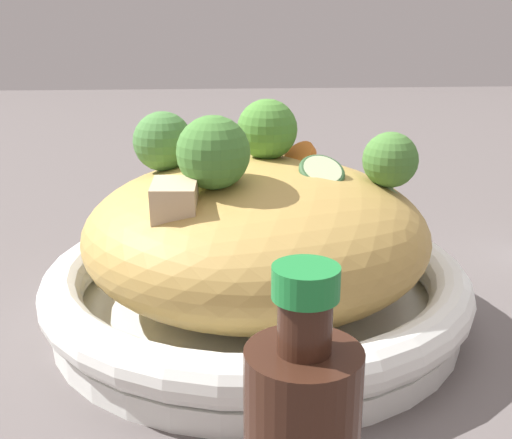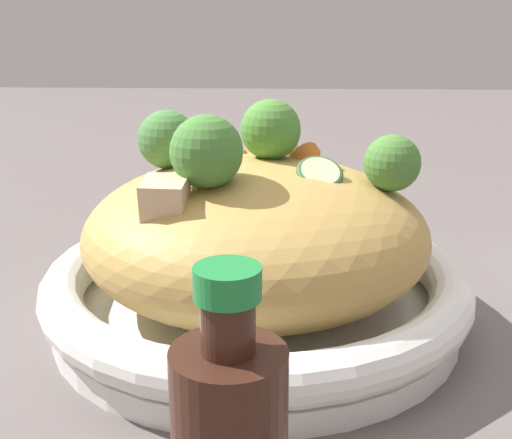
% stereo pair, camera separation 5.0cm
% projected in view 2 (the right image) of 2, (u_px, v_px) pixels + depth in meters
% --- Properties ---
extents(ground_plane, '(3.00, 3.00, 0.00)m').
position_uv_depth(ground_plane, '(256.00, 319.00, 0.53)').
color(ground_plane, '#5A5251').
extents(serving_bowl, '(0.33, 0.33, 0.05)m').
position_uv_depth(serving_bowl, '(256.00, 289.00, 0.52)').
color(serving_bowl, white).
rests_on(serving_bowl, ground_plane).
extents(noodle_heap, '(0.26, 0.26, 0.11)m').
position_uv_depth(noodle_heap, '(256.00, 233.00, 0.51)').
color(noodle_heap, tan).
rests_on(noodle_heap, serving_bowl).
extents(broccoli_florets, '(0.23, 0.14, 0.08)m').
position_uv_depth(broccoli_florets, '(248.00, 146.00, 0.48)').
color(broccoli_florets, '#95B773').
rests_on(broccoli_florets, serving_bowl).
extents(carrot_coins, '(0.10, 0.11, 0.04)m').
position_uv_depth(carrot_coins, '(261.00, 155.00, 0.56)').
color(carrot_coins, orange).
rests_on(carrot_coins, serving_bowl).
extents(zucchini_slices, '(0.15, 0.16, 0.04)m').
position_uv_depth(zucchini_slices, '(235.00, 167.00, 0.54)').
color(zucchini_slices, beige).
rests_on(zucchini_slices, serving_bowl).
extents(chicken_chunks, '(0.11, 0.18, 0.04)m').
position_uv_depth(chicken_chunks, '(236.00, 164.00, 0.51)').
color(chicken_chunks, '#C6B389').
rests_on(chicken_chunks, serving_bowl).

